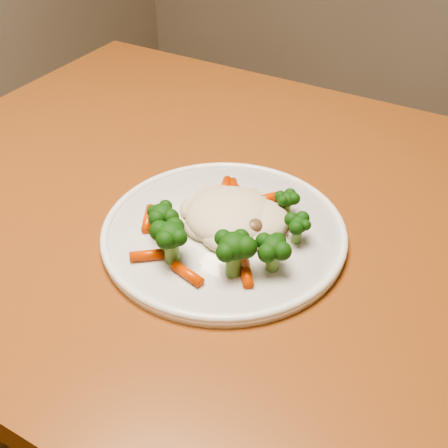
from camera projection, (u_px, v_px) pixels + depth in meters
The scene contains 3 objects.
dining_table at pixel (279, 276), 0.78m from camera, with size 1.18×0.81×0.75m.
plate at pixel (224, 233), 0.68m from camera, with size 0.30×0.30×0.01m, color white.
meal at pixel (227, 221), 0.66m from camera, with size 0.21×0.20×0.05m.
Camera 1 is at (0.07, -0.74, 1.19)m, focal length 45.00 mm.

